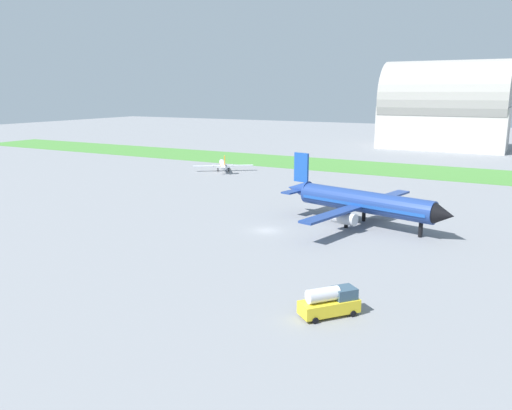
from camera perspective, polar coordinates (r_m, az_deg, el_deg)
ground_plane at (r=87.16m, az=1.17°, el=-2.92°), size 600.00×600.00×0.00m
grass_taxiway_strip at (r=161.73m, az=14.46°, el=4.01°), size 360.00×28.00×0.08m
airplane_midfield_jet at (r=91.44m, az=11.85°, el=0.35°), size 33.09×33.51×11.99m
airplane_taxiing_turboprop at (r=152.12m, az=-3.74°, el=4.59°), size 15.33×13.56×5.44m
fuel_truck_near_gate at (r=55.31m, az=8.39°, el=-10.79°), size 6.03×6.51×3.29m
hangar_distant at (r=225.99m, az=20.56°, el=10.14°), size 49.58×31.32×35.88m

